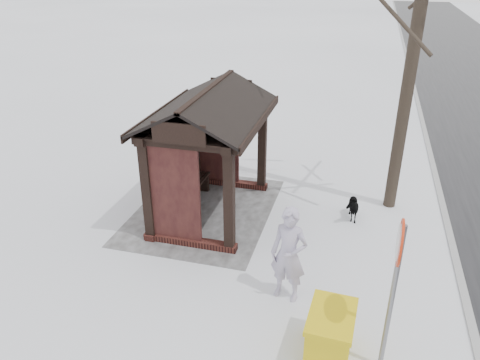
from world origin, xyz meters
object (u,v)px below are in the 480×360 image
at_px(bus_shelter, 203,128).
at_px(grit_bin, 330,333).
at_px(dog, 351,206).
at_px(pedestrian, 289,255).
at_px(road_sign, 396,268).

relative_size(bus_shelter, grit_bin, 3.40).
xyz_separation_m(dog, grit_bin, (4.37, -0.08, 0.08)).
relative_size(pedestrian, road_sign, 0.71).
bearing_deg(road_sign, grit_bin, -91.99).
height_order(pedestrian, road_sign, road_sign).
bearing_deg(dog, grit_bin, -102.17).
relative_size(pedestrian, grit_bin, 1.74).
distance_m(bus_shelter, dog, 3.94).
bearing_deg(grit_bin, bus_shelter, -135.38).
distance_m(bus_shelter, road_sign, 5.65).
xyz_separation_m(bus_shelter, grit_bin, (3.78, 3.36, -1.77)).
height_order(pedestrian, dog, pedestrian).
bearing_deg(dog, pedestrian, -117.78).
xyz_separation_m(grit_bin, road_sign, (0.05, 0.78, 1.44)).
bearing_deg(road_sign, dog, -168.98).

